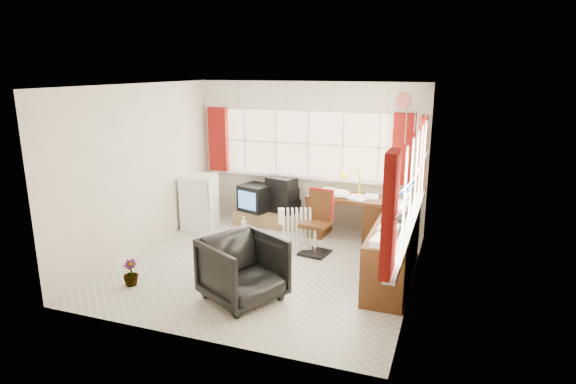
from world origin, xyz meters
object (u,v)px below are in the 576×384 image
Objects in this scene: radiator at (297,234)px; mini_fridge at (200,202)px; crt_tv at (256,198)px; office_chair at (243,269)px; desk_lamp at (360,177)px; credenza at (393,250)px; task_chair at (318,219)px; tv_bench at (274,218)px; desk at (347,215)px.

radiator is 2.01m from mini_fridge.
crt_tv is at bearing 31.31° from mini_fridge.
office_chair is 1.37× the size of crt_tv.
radiator is at bearing -41.98° from crt_tv.
credenza is (0.76, -1.40, -0.63)m from desk_lamp.
task_chair is at bearing -33.22° from crt_tv.
task_chair is 2.30m from mini_fridge.
radiator is at bearing 26.04° from office_chair.
crt_tv is at bearing 150.20° from credenza.
credenza is at bearing -33.70° from tv_bench.
radiator is 0.33× the size of credenza.
mini_fridge is (-1.18, -0.53, 0.34)m from tv_bench.
credenza reaches higher than desk.
mini_fridge is at bearing -155.68° from tv_bench.
task_chair reaches higher than crt_tv.
office_chair is 0.61× the size of tv_bench.
credenza is (1.19, -0.57, -0.12)m from task_chair.
radiator reaches higher than tv_bench.
task_chair is 1.85m from office_chair.
tv_bench is at bearing 24.32° from mini_fridge.
crt_tv is (-0.34, -0.02, 0.36)m from tv_bench.
tv_bench is 0.49m from crt_tv.
task_chair reaches higher than radiator.
credenza is at bearing -61.71° from desk_lamp.
desk_lamp reaches higher than desk.
credenza is at bearing -25.41° from task_chair.
mini_fridge reaches higher than crt_tv.
crt_tv is at bearing 173.76° from desk.
credenza reaches higher than crt_tv.
task_chair reaches higher than office_chair.
mini_fridge is at bearing -171.22° from desk_lamp.
mini_fridge is at bearing -172.66° from desk.
crt_tv reaches higher than tv_bench.
crt_tv is at bearing -176.41° from tv_bench.
desk_lamp is 2.79m from mini_fridge.
desk is at bearing 7.34° from mini_fridge.
task_chair is at bearing 16.17° from office_chair.
radiator is at bearing -52.97° from tv_bench.
desk_lamp is at bearing 8.78° from mini_fridge.
mini_fridge is (-1.94, 0.48, 0.19)m from radiator.
credenza is (1.51, -0.51, 0.12)m from radiator.
desk is 2.89× the size of desk_lamp.
mini_fridge is at bearing 166.13° from radiator.
desk is 1.71m from crt_tv.
radiator is 0.72× the size of mini_fridge.
office_chair is (-0.68, -2.55, -0.01)m from desk.
mini_fridge reaches higher than credenza.
radiator is 1.28m from tv_bench.
credenza is 1.43× the size of tv_bench.
office_chair is (-0.84, -2.64, -0.63)m from desk_lamp.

